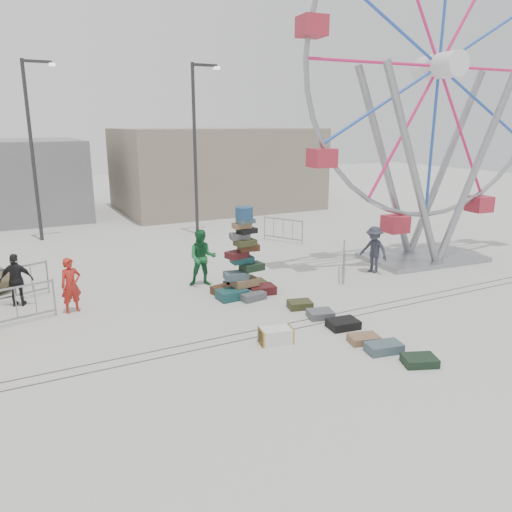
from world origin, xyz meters
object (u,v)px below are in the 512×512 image
lamp_post_right (197,141)px  barricade_dummy_b (15,284)px  lamp_post_left (33,142)px  suitcase_tower (243,270)px  pedestrian_green (202,258)px  barricade_wheel_back (283,230)px  ferris_wheel (437,93)px  barricade_dummy_c (16,305)px  pedestrian_grey (374,250)px  pedestrian_red (71,285)px  steamer_trunk (276,336)px  barricade_wheel_front (344,261)px  pedestrian_black (17,280)px

lamp_post_right → barricade_dummy_b: 11.47m
lamp_post_left → suitcase_tower: 12.83m
lamp_post_right → pedestrian_green: 9.02m
barricade_wheel_back → pedestrian_green: 7.13m
ferris_wheel → barricade_dummy_c: (-14.76, 0.06, -5.82)m
suitcase_tower → barricade_wheel_back: suitcase_tower is taller
lamp_post_left → pedestrian_green: (4.14, -9.80, -3.52)m
lamp_post_right → pedestrian_grey: (3.24, -9.23, -3.63)m
barricade_dummy_b → barricade_wheel_back: same height
lamp_post_left → pedestrian_red: lamp_post_left is taller
suitcase_tower → barricade_dummy_b: bearing=157.2°
steamer_trunk → barricade_wheel_back: bearing=69.2°
pedestrian_green → barricade_dummy_c: bearing=-150.2°
lamp_post_left → barricade_dummy_c: size_ratio=4.00×
barricade_dummy_b → pedestrian_red: bearing=-69.0°
barricade_wheel_front → pedestrian_green: (-4.86, 1.32, 0.41)m
steamer_trunk → pedestrian_green: bearing=99.7°
pedestrian_red → ferris_wheel: bearing=-13.4°
ferris_wheel → suitcase_tower: bearing=-171.6°
suitcase_tower → ferris_wheel: bearing=2.9°
lamp_post_right → lamp_post_left: bearing=164.1°
ferris_wheel → barricade_wheel_back: bearing=127.7°
pedestrian_green → barricade_dummy_b: bearing=-171.0°
barricade_wheel_front → pedestrian_black: (-10.46, 2.02, 0.25)m
lamp_post_left → ferris_wheel: 17.12m
pedestrian_red → pedestrian_grey: pedestrian_grey is taller
barricade_wheel_front → pedestrian_red: size_ratio=1.24×
pedestrian_green → pedestrian_grey: 6.26m
suitcase_tower → barricade_dummy_b: (-6.48, 2.65, -0.24)m
barricade_dummy_c → steamer_trunk: bearing=-48.6°
ferris_wheel → pedestrian_grey: (-2.95, -0.48, -5.51)m
lamp_post_right → barricade_wheel_front: (2.00, -9.12, -3.93)m
suitcase_tower → pedestrian_red: size_ratio=1.75×
suitcase_tower → barricade_dummy_c: 6.56m
suitcase_tower → pedestrian_black: suitcase_tower is taller
barricade_dummy_c → pedestrian_grey: pedestrian_grey is taller
ferris_wheel → pedestrian_grey: 6.27m
ferris_wheel → lamp_post_right: bearing=130.2°
suitcase_tower → pedestrian_red: bearing=169.6°
barricade_dummy_b → pedestrian_black: size_ratio=1.25×
pedestrian_grey → barricade_dummy_c: bearing=-108.7°
ferris_wheel → barricade_dummy_c: size_ratio=6.47×
barricade_wheel_front → pedestrian_grey: size_ratio=1.17×
lamp_post_right → steamer_trunk: size_ratio=9.90×
barricade_dummy_b → pedestrian_red: 2.28m
barricade_dummy_b → lamp_post_right: bearing=20.2°
pedestrian_red → lamp_post_left: bearing=77.6°
suitcase_tower → pedestrian_black: size_ratio=1.76×
steamer_trunk → barricade_dummy_c: size_ratio=0.40×
barricade_dummy_c → barricade_wheel_back: (11.36, 5.22, 0.00)m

